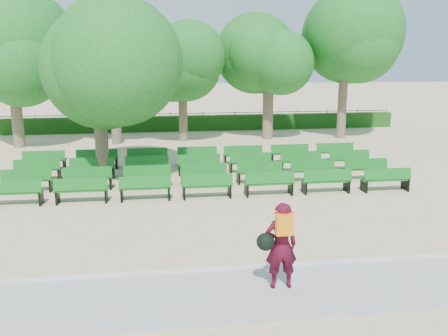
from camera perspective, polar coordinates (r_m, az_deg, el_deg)
name	(u,v)px	position (r m, az deg, el deg)	size (l,w,h in m)	color
ground	(216,193)	(17.08, -0.93, -2.85)	(120.00, 120.00, 0.00)	tan
paving	(262,293)	(10.25, 4.35, -14.04)	(30.00, 2.20, 0.06)	#A7A6A2
curb	(251,268)	(11.26, 3.09, -11.32)	(30.00, 0.12, 0.10)	silver
hedge	(188,123)	(30.66, -4.19, 5.13)	(26.00, 0.70, 0.90)	#194B13
fence	(187,130)	(31.12, -4.22, 4.41)	(26.00, 0.10, 1.02)	black
tree_line	(193,142)	(26.79, -3.58, 3.00)	(21.80, 6.80, 7.04)	#1D6F22
bench_array	(201,177)	(18.86, -2.62, -1.06)	(1.67, 0.54, 1.05)	#12681B
tree_among	(97,58)	(19.08, -14.33, 12.10)	(4.71, 4.71, 6.64)	brown
person	(280,244)	(10.06, 6.42, -8.67)	(0.84, 0.50, 1.78)	#420919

